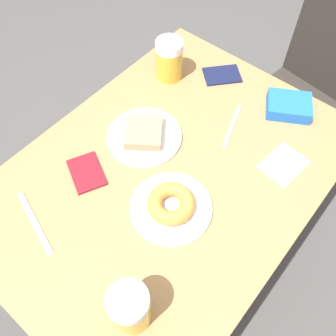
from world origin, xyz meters
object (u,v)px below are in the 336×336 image
passport_far_edge (87,172)px  blue_pouch (289,106)px  fork (232,125)px  knife (35,222)px  plate_with_cake (144,135)px  chair (315,80)px  beer_mug_center (169,59)px  passport_near_edge (222,75)px  beer_mug_left (130,308)px  plate_with_donut (171,205)px  napkin_folded (284,165)px

passport_far_edge → blue_pouch: bearing=61.2°
fork → knife: (-0.22, -0.62, -0.00)m
plate_with_cake → fork: size_ratio=1.33×
knife → chair: bearing=78.1°
beer_mug_center → passport_near_edge: (0.14, 0.12, -0.07)m
beer_mug_center → passport_far_edge: beer_mug_center is taller
beer_mug_left → knife: 0.37m
beer_mug_center → fork: 0.31m
knife → passport_far_edge: passport_far_edge is taller
knife → fork: bearing=70.9°
passport_far_edge → beer_mug_left: bearing=-28.6°
plate_with_cake → plate_with_donut: plate_with_donut is taller
blue_pouch → knife: bearing=-111.8°
napkin_folded → passport_far_edge: size_ratio=0.93×
beer_mug_left → knife: size_ratio=0.67×
fork → blue_pouch: size_ratio=1.01×
chair → passport_near_edge: 0.55m
plate_with_cake → knife: (-0.03, -0.41, -0.01)m
beer_mug_left → fork: size_ratio=0.80×
plate_with_cake → passport_far_edge: bearing=-101.3°
chair → passport_near_edge: chair is taller
chair → plate_with_donut: 1.01m
plate_with_cake → beer_mug_left: bearing=-51.1°
chair → beer_mug_left: chair is taller
passport_near_edge → fork: bearing=-46.3°
plate_with_donut → knife: plate_with_donut is taller
fork → passport_near_edge: (-0.16, 0.16, 0.00)m
plate_with_cake → passport_far_edge: size_ratio=1.54×
plate_with_donut → passport_far_edge: bearing=-165.4°
plate_with_donut → passport_far_edge: plate_with_donut is taller
napkin_folded → plate_with_donut: bearing=-116.7°
beer_mug_left → napkin_folded: beer_mug_left is taller
plate_with_donut → blue_pouch: (0.06, 0.52, 0.00)m
chair → blue_pouch: bearing=-75.5°
knife → passport_far_edge: bearing=92.6°
plate_with_cake → beer_mug_center: bearing=114.3°
passport_far_edge → beer_mug_center: bearing=99.3°
napkin_folded → fork: size_ratio=0.80×
knife → passport_far_edge: 0.20m
beer_mug_center → blue_pouch: size_ratio=0.81×
chair → plate_with_donut: bearing=-82.8°
beer_mug_left → beer_mug_center: 0.81m
plate_with_donut → passport_near_edge: 0.56m
napkin_folded → beer_mug_center: bearing=171.6°
knife → beer_mug_center: bearing=97.4°
plate_with_cake → fork: (0.18, 0.22, -0.01)m
chair → passport_far_edge: (-0.27, -1.05, 0.23)m
plate_with_donut → blue_pouch: size_ratio=1.30×
napkin_folded → passport_near_edge: bearing=151.9°
passport_near_edge → plate_with_donut: bearing=-69.3°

